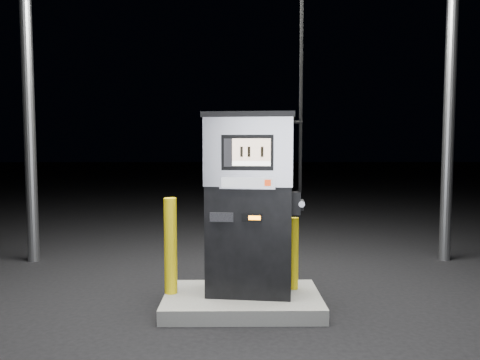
{
  "coord_description": "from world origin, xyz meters",
  "views": [
    {
      "loc": [
        -0.08,
        -4.72,
        1.69
      ],
      "look_at": [
        -0.02,
        0.0,
        1.33
      ],
      "focal_mm": 35.0,
      "sensor_mm": 36.0,
      "label": 1
    }
  ],
  "objects": [
    {
      "name": "ground",
      "position": [
        0.0,
        0.0,
        0.0
      ],
      "size": [
        80.0,
        80.0,
        0.0
      ],
      "primitive_type": "plane",
      "color": "black",
      "rests_on": "ground"
    },
    {
      "name": "pump_island",
      "position": [
        0.0,
        0.0,
        0.07
      ],
      "size": [
        1.6,
        1.0,
        0.15
      ],
      "primitive_type": "cube",
      "color": "#5E5E59",
      "rests_on": "ground"
    },
    {
      "name": "fuel_dispenser",
      "position": [
        0.08,
        0.04,
        1.1
      ],
      "size": [
        1.05,
        0.66,
        3.85
      ],
      "rotation": [
        0.0,
        0.0,
        -0.13
      ],
      "color": "black",
      "rests_on": "pump_island"
    },
    {
      "name": "bollard_left",
      "position": [
        -0.74,
        0.04,
        0.65
      ],
      "size": [
        0.16,
        0.16,
        0.99
      ],
      "primitive_type": "cylinder",
      "rotation": [
        0.0,
        0.0,
        -0.22
      ],
      "color": "yellow",
      "rests_on": "pump_island"
    },
    {
      "name": "bollard_right",
      "position": [
        0.55,
        0.18,
        0.53
      ],
      "size": [
        0.13,
        0.13,
        0.77
      ],
      "primitive_type": "cylinder",
      "rotation": [
        0.0,
        0.0,
        -0.39
      ],
      "color": "yellow",
      "rests_on": "pump_island"
    }
  ]
}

